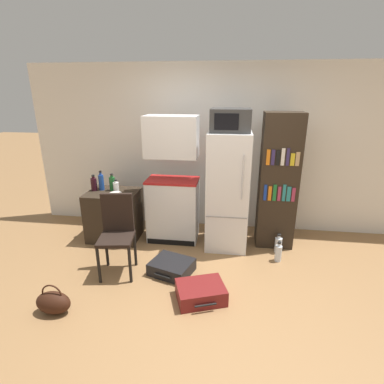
# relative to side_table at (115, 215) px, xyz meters

# --- Properties ---
(ground_plane) EXTENTS (24.00, 24.00, 0.00)m
(ground_plane) POSITION_rel_side_table_xyz_m (1.51, -1.30, -0.37)
(ground_plane) COLOR olive
(wall_back) EXTENTS (6.40, 0.10, 2.56)m
(wall_back) POSITION_rel_side_table_xyz_m (1.71, 0.70, 0.91)
(wall_back) COLOR white
(wall_back) RESTS_ON ground_plane
(side_table) EXTENTS (0.74, 0.61, 0.74)m
(side_table) POSITION_rel_side_table_xyz_m (0.00, 0.00, 0.00)
(side_table) COLOR #2D2319
(side_table) RESTS_ON ground_plane
(kitchen_hutch) EXTENTS (0.75, 0.46, 1.84)m
(kitchen_hutch) POSITION_rel_side_table_xyz_m (0.89, 0.08, 0.47)
(kitchen_hutch) COLOR white
(kitchen_hutch) RESTS_ON ground_plane
(refrigerator) EXTENTS (0.57, 0.63, 1.65)m
(refrigerator) POSITION_rel_side_table_xyz_m (1.69, -0.00, 0.46)
(refrigerator) COLOR white
(refrigerator) RESTS_ON ground_plane
(microwave) EXTENTS (0.51, 0.43, 0.29)m
(microwave) POSITION_rel_side_table_xyz_m (1.69, -0.00, 1.43)
(microwave) COLOR #333333
(microwave) RESTS_ON refrigerator
(bookshelf) EXTENTS (0.52, 0.37, 1.90)m
(bookshelf) POSITION_rel_side_table_xyz_m (2.38, 0.12, 0.58)
(bookshelf) COLOR #2D2319
(bookshelf) RESTS_ON ground_plane
(bottle_milk_white) EXTENTS (0.08, 0.08, 0.19)m
(bottle_milk_white) POSITION_rel_side_table_xyz_m (0.06, 0.00, 0.45)
(bottle_milk_white) COLOR white
(bottle_milk_white) RESTS_ON side_table
(bottle_green_tall) EXTENTS (0.08, 0.08, 0.26)m
(bottle_green_tall) POSITION_rel_side_table_xyz_m (-0.02, 0.07, 0.48)
(bottle_green_tall) COLOR #1E6028
(bottle_green_tall) RESTS_ON side_table
(bottle_ketchup_red) EXTENTS (0.07, 0.07, 0.21)m
(bottle_ketchup_red) POSITION_rel_side_table_xyz_m (-0.24, 0.15, 0.46)
(bottle_ketchup_red) COLOR #AD1914
(bottle_ketchup_red) RESTS_ON side_table
(bottle_blue_soda) EXTENTS (0.08, 0.08, 0.30)m
(bottle_blue_soda) POSITION_rel_side_table_xyz_m (-0.19, 0.07, 0.49)
(bottle_blue_soda) COLOR #1E47A3
(bottle_blue_soda) RESTS_ON side_table
(bottle_wine_dark) EXTENTS (0.09, 0.09, 0.24)m
(bottle_wine_dark) POSITION_rel_side_table_xyz_m (-0.29, 0.02, 0.47)
(bottle_wine_dark) COLOR black
(bottle_wine_dark) RESTS_ON side_table
(bowl) EXTENTS (0.17, 0.17, 0.05)m
(bowl) POSITION_rel_side_table_xyz_m (0.12, -0.17, 0.39)
(bowl) COLOR silver
(bowl) RESTS_ON side_table
(chair) EXTENTS (0.46, 0.46, 0.99)m
(chair) POSITION_rel_side_table_xyz_m (0.38, -0.85, 0.22)
(chair) COLOR black
(chair) RESTS_ON ground_plane
(suitcase_large_flat) EXTENTS (0.61, 0.53, 0.17)m
(suitcase_large_flat) POSITION_rel_side_table_xyz_m (1.46, -1.28, -0.28)
(suitcase_large_flat) COLOR maroon
(suitcase_large_flat) RESTS_ON ground_plane
(suitcase_small_flat) EXTENTS (0.59, 0.54, 0.16)m
(suitcase_small_flat) POSITION_rel_side_table_xyz_m (1.05, -0.83, -0.29)
(suitcase_small_flat) COLOR black
(suitcase_small_flat) RESTS_ON ground_plane
(handbag) EXTENTS (0.36, 0.20, 0.33)m
(handbag) POSITION_rel_side_table_xyz_m (-0.00, -1.69, -0.24)
(handbag) COLOR #33190F
(handbag) RESTS_ON ground_plane
(water_bottle_front) EXTENTS (0.09, 0.09, 0.28)m
(water_bottle_front) POSITION_rel_side_table_xyz_m (2.39, -0.38, -0.25)
(water_bottle_front) COLOR silver
(water_bottle_front) RESTS_ON ground_plane
(water_bottle_middle) EXTENTS (0.10, 0.10, 0.28)m
(water_bottle_middle) POSITION_rel_side_table_xyz_m (2.42, -0.15, -0.25)
(water_bottle_middle) COLOR silver
(water_bottle_middle) RESTS_ON ground_plane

